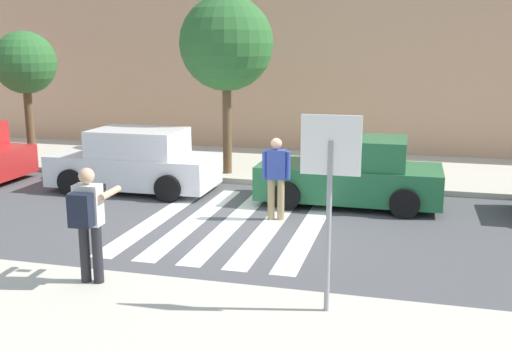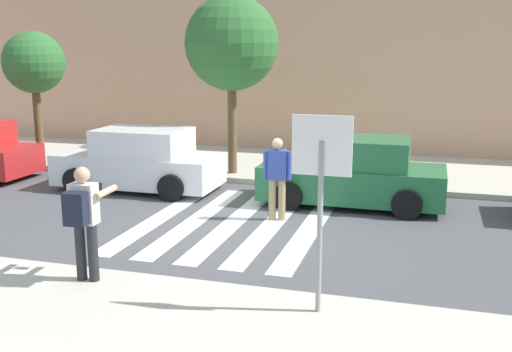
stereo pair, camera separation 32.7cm
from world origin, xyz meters
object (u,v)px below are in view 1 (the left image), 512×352
stop_sign (330,171)px  pedestrian_crossing (276,174)px  photographer_with_backpack (88,215)px  parked_car_white (135,162)px  street_tree_west (25,64)px  street_tree_center (226,44)px  parked_car_green (351,173)px

stop_sign → pedestrian_crossing: size_ratio=1.50×
stop_sign → photographer_with_backpack: size_ratio=1.50×
stop_sign → parked_car_white: bearing=133.1°
photographer_with_backpack → street_tree_west: size_ratio=0.45×
pedestrian_crossing → parked_car_white: size_ratio=0.42×
street_tree_west → stop_sign: bearing=-38.8°
pedestrian_crossing → photographer_with_backpack: bearing=-112.6°
street_tree_west → street_tree_center: (6.16, -0.04, 0.56)m
stop_sign → street_tree_west: size_ratio=0.67×
parked_car_green → pedestrian_crossing: bearing=-129.4°
stop_sign → parked_car_white: stop_sign is taller
parked_car_green → street_tree_west: size_ratio=1.06×
pedestrian_crossing → parked_car_green: (1.37, 1.67, -0.25)m
stop_sign → street_tree_west: (-10.03, 8.06, 1.02)m
street_tree_west → street_tree_center: 6.18m
parked_car_white → street_tree_center: bearing=47.4°
street_tree_center → parked_car_white: bearing=-132.6°
stop_sign → pedestrian_crossing: bearing=111.0°
stop_sign → parked_car_green: (-0.32, 6.06, -1.30)m
photographer_with_backpack → street_tree_west: bearing=129.3°
photographer_with_backpack → street_tree_west: street_tree_west is taller
photographer_with_backpack → parked_car_green: 6.80m
parked_car_white → street_tree_center: 3.92m
street_tree_center → parked_car_green: bearing=-28.8°
pedestrian_crossing → street_tree_center: 4.98m
parked_car_white → parked_car_green: (5.35, 0.00, 0.00)m
photographer_with_backpack → pedestrian_crossing: photographer_with_backpack is taller
photographer_with_backpack → parked_car_green: (3.17, 6.00, -0.44)m
pedestrian_crossing → street_tree_west: bearing=156.3°
parked_car_white → street_tree_center: (1.80, 1.96, 2.88)m
pedestrian_crossing → parked_car_green: bearing=50.6°
pedestrian_crossing → street_tree_west: street_tree_west is taller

